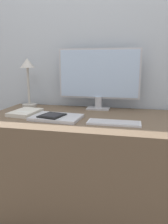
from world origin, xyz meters
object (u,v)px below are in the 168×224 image
Objects in this scene: ereader at (52,115)px; desk_lamp at (28,73)px; notebook at (25,112)px; monitor at (99,77)px; laptop at (56,117)px; keyboard at (114,123)px.

desk_lamp reaches higher than ereader.
notebook is at bearing -69.49° from desk_lamp.
monitor reaches higher than laptop.
ereader is (-0.41, 0.02, 0.02)m from keyboard.
laptop is (-0.38, 0.04, 0.00)m from keyboard.
keyboard is at bearing -27.31° from desk_lamp.
ereader reaches higher than laptop.
notebook is (-0.65, 0.11, 0.01)m from keyboard.
laptop is at bearing -43.63° from desk_lamp.
keyboard is 0.66m from notebook.
desk_lamp is 0.39m from notebook.
desk_lamp reaches higher than notebook.
monitor reaches higher than desk_lamp.
desk_lamp is (-0.34, 0.36, 0.25)m from ereader.
ereader is 0.72× the size of notebook.
keyboard is 1.28× the size of notebook.
monitor is 0.51m from ereader.
desk_lamp is at bearing 110.51° from notebook.
notebook is at bearing -148.98° from monitor.
notebook reaches higher than keyboard.
monitor reaches higher than keyboard.
desk_lamp is (-0.59, -0.02, 0.02)m from monitor.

